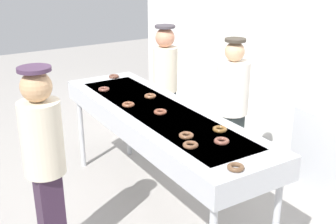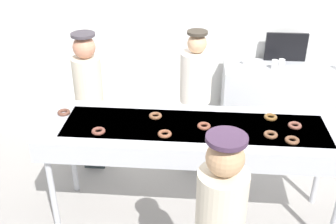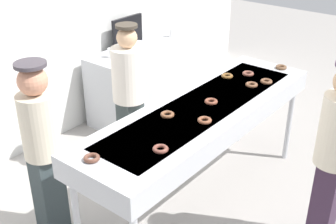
% 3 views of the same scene
% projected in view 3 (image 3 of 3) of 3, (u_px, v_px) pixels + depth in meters
% --- Properties ---
extents(ground_plane, '(16.00, 16.00, 0.00)m').
position_uv_depth(ground_plane, '(199.00, 201.00, 4.37)').
color(ground_plane, '#9E9993').
extents(back_wall, '(8.00, 0.12, 3.34)m').
position_uv_depth(back_wall, '(41.00, 2.00, 4.85)').
color(back_wall, white).
rests_on(back_wall, ground).
extents(fryer_conveyor, '(2.74, 0.79, 1.06)m').
position_uv_depth(fryer_conveyor, '(203.00, 115.00, 3.93)').
color(fryer_conveyor, '#B7BABF').
rests_on(fryer_conveyor, ground).
extents(chocolate_donut_0, '(0.15, 0.15, 0.03)m').
position_uv_depth(chocolate_donut_0, '(160.00, 149.00, 3.21)').
color(chocolate_donut_0, brown).
rests_on(chocolate_donut_0, fryer_conveyor).
extents(chocolate_donut_1, '(0.12, 0.12, 0.03)m').
position_uv_depth(chocolate_donut_1, '(248.00, 74.00, 4.52)').
color(chocolate_donut_1, brown).
rests_on(chocolate_donut_1, fryer_conveyor).
extents(chocolate_donut_2, '(0.12, 0.12, 0.03)m').
position_uv_depth(chocolate_donut_2, '(281.00, 67.00, 4.68)').
color(chocolate_donut_2, brown).
rests_on(chocolate_donut_2, fryer_conveyor).
extents(chocolate_donut_3, '(0.16, 0.16, 0.03)m').
position_uv_depth(chocolate_donut_3, '(227.00, 76.00, 4.46)').
color(chocolate_donut_3, brown).
rests_on(chocolate_donut_3, fryer_conveyor).
extents(chocolate_donut_4, '(0.15, 0.15, 0.03)m').
position_uv_depth(chocolate_donut_4, '(252.00, 85.00, 4.26)').
color(chocolate_donut_4, brown).
rests_on(chocolate_donut_4, fryer_conveyor).
extents(chocolate_donut_5, '(0.12, 0.12, 0.03)m').
position_uv_depth(chocolate_donut_5, '(211.00, 102.00, 3.93)').
color(chocolate_donut_5, brown).
rests_on(chocolate_donut_5, fryer_conveyor).
extents(chocolate_donut_6, '(0.17, 0.17, 0.03)m').
position_uv_depth(chocolate_donut_6, '(205.00, 120.00, 3.61)').
color(chocolate_donut_6, brown).
rests_on(chocolate_donut_6, fryer_conveyor).
extents(chocolate_donut_7, '(0.14, 0.14, 0.03)m').
position_uv_depth(chocolate_donut_7, '(266.00, 81.00, 4.34)').
color(chocolate_donut_7, brown).
rests_on(chocolate_donut_7, fryer_conveyor).
extents(chocolate_donut_8, '(0.13, 0.13, 0.03)m').
position_uv_depth(chocolate_donut_8, '(92.00, 158.00, 3.10)').
color(chocolate_donut_8, brown).
rests_on(chocolate_donut_8, fryer_conveyor).
extents(chocolate_donut_9, '(0.15, 0.15, 0.03)m').
position_uv_depth(chocolate_donut_9, '(167.00, 115.00, 3.70)').
color(chocolate_donut_9, brown).
rests_on(chocolate_donut_9, fryer_conveyor).
extents(worker_baker, '(0.31, 0.31, 1.63)m').
position_uv_depth(worker_baker, '(42.00, 144.00, 3.59)').
color(worker_baker, '#2C3739').
rests_on(worker_baker, ground).
extents(worker_assistant, '(0.34, 0.34, 1.64)m').
position_uv_depth(worker_assistant, '(129.00, 93.00, 4.45)').
color(worker_assistant, '#2F3938').
rests_on(worker_assistant, ground).
extents(customer_waiting, '(0.32, 0.32, 1.68)m').
position_uv_depth(customer_waiting, '(336.00, 150.00, 3.44)').
color(customer_waiting, '#342135').
rests_on(customer_waiting, ground).
extents(prep_counter, '(1.58, 0.59, 0.93)m').
position_uv_depth(prep_counter, '(143.00, 81.00, 5.93)').
color(prep_counter, '#B7BABF').
rests_on(prep_counter, ground).
extents(paper_cup_0, '(0.08, 0.08, 0.12)m').
position_uv_depth(paper_cup_0, '(111.00, 53.00, 5.36)').
color(paper_cup_0, white).
rests_on(paper_cup_0, prep_counter).
extents(paper_cup_1, '(0.08, 0.08, 0.12)m').
position_uv_depth(paper_cup_1, '(172.00, 33.00, 6.12)').
color(paper_cup_1, white).
rests_on(paper_cup_1, prep_counter).
extents(paper_cup_2, '(0.08, 0.08, 0.12)m').
position_uv_depth(paper_cup_2, '(136.00, 48.00, 5.54)').
color(paper_cup_2, white).
rests_on(paper_cup_2, prep_counter).
extents(paper_cup_3, '(0.08, 0.08, 0.12)m').
position_uv_depth(paper_cup_3, '(139.00, 45.00, 5.62)').
color(paper_cup_3, white).
rests_on(paper_cup_3, prep_counter).
extents(menu_display, '(0.53, 0.04, 0.37)m').
position_uv_depth(menu_display, '(127.00, 31.00, 5.77)').
color(menu_display, black).
rests_on(menu_display, prep_counter).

